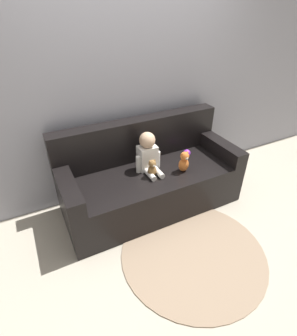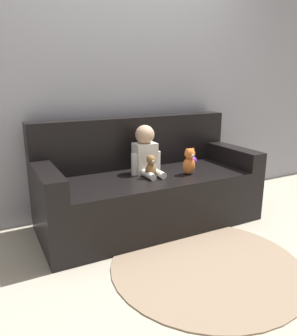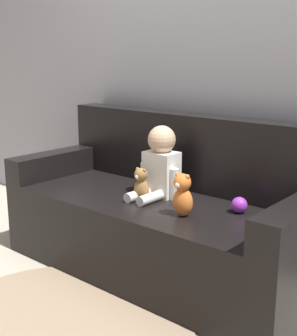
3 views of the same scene
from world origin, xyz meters
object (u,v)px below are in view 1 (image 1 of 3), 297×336
at_px(toy_ball, 187,153).
at_px(couch, 149,178).
at_px(teddy_bear_brown, 152,168).
at_px(plush_toy_side, 184,162).
at_px(person_baby, 148,154).

bearing_deg(toy_ball, couch, -177.51).
bearing_deg(teddy_bear_brown, plush_toy_side, -10.29).
relative_size(couch, plush_toy_side, 8.28).
xyz_separation_m(teddy_bear_brown, plush_toy_side, (0.35, -0.06, 0.02)).
bearing_deg(person_baby, couch, 36.39).
bearing_deg(toy_ball, teddy_bear_brown, -162.00).
height_order(plush_toy_side, toy_ball, plush_toy_side).
bearing_deg(teddy_bear_brown, person_baby, 80.51).
bearing_deg(plush_toy_side, teddy_bear_brown, 169.71).
height_order(person_baby, plush_toy_side, person_baby).
height_order(person_baby, toy_ball, person_baby).
xyz_separation_m(couch, toy_ball, (0.51, 0.02, 0.18)).
xyz_separation_m(person_baby, toy_ball, (0.53, 0.04, -0.15)).
distance_m(teddy_bear_brown, toy_ball, 0.58).
bearing_deg(teddy_bear_brown, couch, 74.72).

